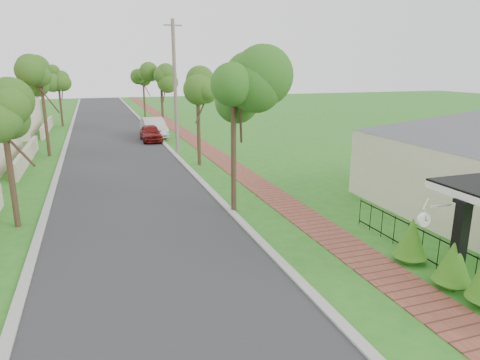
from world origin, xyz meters
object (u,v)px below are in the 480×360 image
near_tree (233,92)px  porch_post (458,249)px  utility_pole (175,88)px  parked_car_white (154,128)px  parked_car_red (151,133)px  station_clock (425,219)px

near_tree → porch_post: bearing=-64.9°
near_tree → utility_pole: (0.10, 13.00, -0.42)m
utility_pole → parked_car_white: bearing=94.0°
parked_car_red → parked_car_white: 2.11m
utility_pole → parked_car_red: bearing=100.5°
parked_car_white → near_tree: near_tree is taller
near_tree → utility_pole: size_ratio=0.69×
porch_post → utility_pole: bearing=99.9°
near_tree → station_clock: near_tree is taller
near_tree → parked_car_red: bearing=93.0°
porch_post → utility_pole: size_ratio=0.28×
parked_car_white → utility_pole: size_ratio=0.56×
near_tree → utility_pole: utility_pole is taller
parked_car_white → utility_pole: utility_pole is taller
porch_post → station_clock: bearing=155.0°
parked_car_white → station_clock: station_clock is taller
parked_car_red → utility_pole: utility_pole is taller
parked_car_red → parked_car_white: size_ratio=0.78×
near_tree → station_clock: 8.66m
station_clock → parked_car_red: bearing=98.3°
porch_post → station_clock: 1.26m
parked_car_white → near_tree: 21.22m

